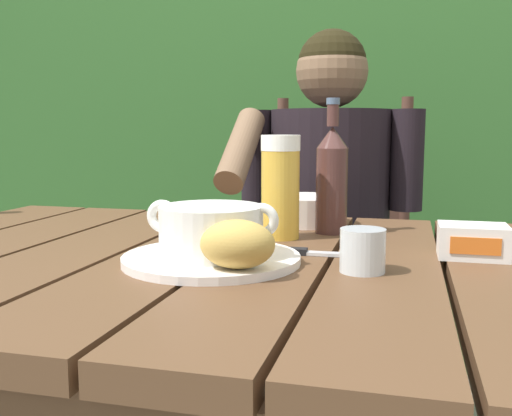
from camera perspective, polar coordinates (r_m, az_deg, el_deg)
dining_table at (r=0.93m, az=1.92°, el=-9.99°), size 1.48×0.87×0.74m
hedge_backdrop at (r=2.60m, az=10.80°, el=8.54°), size 3.88×0.91×2.03m
chair_near_diner at (r=1.81m, az=7.70°, el=-6.34°), size 0.43×0.45×1.03m
person_eating at (r=1.57m, az=6.86°, el=-0.74°), size 0.48×0.47×1.19m
serving_plate at (r=0.87m, az=-4.35°, el=-4.95°), size 0.26×0.26×0.01m
soup_bowl at (r=0.86m, az=-4.38°, el=-2.06°), size 0.20×0.15×0.08m
bread_roll at (r=0.78m, az=-1.81°, el=-3.54°), size 0.11×0.08×0.07m
beer_glass at (r=1.05m, az=2.39°, el=2.07°), size 0.07×0.07×0.19m
beer_bottle at (r=1.11m, az=7.39°, el=2.94°), size 0.06×0.06×0.25m
water_glass_small at (r=0.82m, az=10.33°, el=-4.08°), size 0.06×0.06×0.06m
butter_tub at (r=0.96m, az=20.34°, el=-3.04°), size 0.10×0.08×0.05m
table_knife at (r=0.93m, az=4.81°, el=-4.31°), size 0.16×0.02×0.01m
diner_bowl at (r=1.22m, az=4.88°, el=-0.19°), size 0.16×0.16×0.06m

